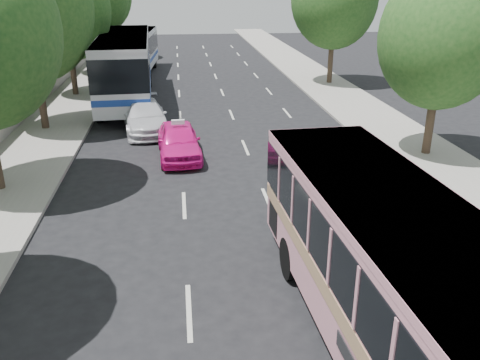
{
  "coord_description": "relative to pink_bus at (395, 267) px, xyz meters",
  "views": [
    {
      "loc": [
        -1.9,
        -11.91,
        7.26
      ],
      "look_at": [
        -0.2,
        2.1,
        1.6
      ],
      "focal_mm": 38.0,
      "sensor_mm": 36.0,
      "label": 1
    }
  ],
  "objects": [
    {
      "name": "ground",
      "position": [
        -2.06,
        3.92,
        -2.09
      ],
      "size": [
        120.0,
        120.0,
        0.0
      ],
      "primitive_type": "plane",
      "color": "black",
      "rests_on": "ground"
    },
    {
      "name": "sidewalk_left",
      "position": [
        -10.56,
        23.92,
        -2.02
      ],
      "size": [
        4.0,
        90.0,
        0.15
      ],
      "primitive_type": "cube",
      "color": "#9E998E",
      "rests_on": "ground"
    },
    {
      "name": "sidewalk_right",
      "position": [
        6.44,
        23.92,
        -2.03
      ],
      "size": [
        4.0,
        90.0,
        0.12
      ],
      "primitive_type": "cube",
      "color": "#9E998E",
      "rests_on": "ground"
    },
    {
      "name": "low_wall",
      "position": [
        -12.36,
        23.92,
        -1.19
      ],
      "size": [
        0.3,
        90.0,
        1.5
      ],
      "primitive_type": "cube",
      "color": "#9E998E",
      "rests_on": "sidewalk_left"
    },
    {
      "name": "tree_left_c",
      "position": [
        -10.68,
        17.86,
        4.03
      ],
      "size": [
        6.0,
        6.0,
        9.35
      ],
      "color": "#38281E",
      "rests_on": "ground"
    },
    {
      "name": "tree_left_d",
      "position": [
        -10.58,
        25.86,
        3.54
      ],
      "size": [
        5.52,
        5.52,
        8.6
      ],
      "color": "#38281E",
      "rests_on": "ground"
    },
    {
      "name": "tree_right_near",
      "position": [
        6.72,
        11.86,
        3.11
      ],
      "size": [
        5.1,
        5.1,
        7.95
      ],
      "color": "#38281E",
      "rests_on": "ground"
    },
    {
      "name": "pink_bus",
      "position": [
        0.0,
        0.0,
        0.0
      ],
      "size": [
        3.16,
        10.66,
        3.37
      ],
      "rotation": [
        0.0,
        0.0,
        0.05
      ],
      "color": "pink",
      "rests_on": "ground"
    },
    {
      "name": "pink_taxi",
      "position": [
        -4.06,
        12.95,
        -1.36
      ],
      "size": [
        2.0,
        4.43,
        1.48
      ],
      "primitive_type": "imported",
      "rotation": [
        0.0,
        0.0,
        0.06
      ],
      "color": "#E9148D",
      "rests_on": "ground"
    },
    {
      "name": "white_pickup",
      "position": [
        -5.7,
        17.22,
        -1.35
      ],
      "size": [
        2.74,
        5.34,
        1.48
      ],
      "primitive_type": "imported",
      "rotation": [
        0.0,
        0.0,
        0.14
      ],
      "color": "silver",
      "rests_on": "ground"
    },
    {
      "name": "tour_coach_front",
      "position": [
        -7.12,
        23.9,
        0.33
      ],
      "size": [
        3.5,
        13.59,
        4.03
      ],
      "rotation": [
        0.0,
        0.0,
        0.04
      ],
      "color": "silver",
      "rests_on": "ground"
    },
    {
      "name": "tour_coach_rear",
      "position": [
        -7.18,
        33.14,
        -0.12
      ],
      "size": [
        3.09,
        11.11,
        3.28
      ],
      "rotation": [
        0.0,
        0.0,
        -0.07
      ],
      "color": "silver",
      "rests_on": "ground"
    },
    {
      "name": "taxi_roof_sign",
      "position": [
        -4.06,
        12.95,
        -0.53
      ],
      "size": [
        0.56,
        0.21,
        0.18
      ],
      "primitive_type": "cube",
      "rotation": [
        0.0,
        0.0,
        0.06
      ],
      "color": "silver",
      "rests_on": "pink_taxi"
    }
  ]
}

